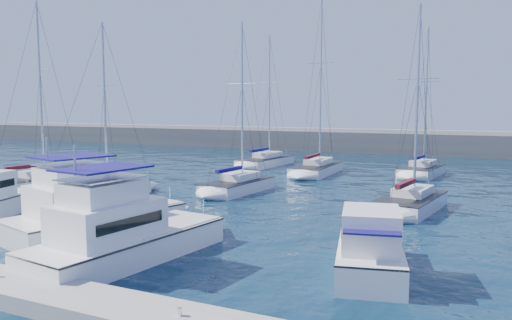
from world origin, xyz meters
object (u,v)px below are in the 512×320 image
at_px(sailboat_mid_b, 99,189).
at_px(sailboat_back_b, 317,168).
at_px(sailboat_mid_c, 238,186).
at_px(sailboat_mid_e, 411,203).
at_px(sailboat_back_c, 422,170).
at_px(motor_yacht_port_inner, 89,213).
at_px(sailboat_mid_a, 38,182).
at_px(motor_yacht_stbd_outer, 370,252).
at_px(sailboat_back_a, 266,161).
at_px(motor_yacht_stbd_inner, 121,237).

bearing_deg(sailboat_mid_b, sailboat_back_b, 77.47).
bearing_deg(sailboat_mid_c, sailboat_mid_e, -0.49).
bearing_deg(sailboat_mid_c, sailboat_back_c, 58.85).
relative_size(motor_yacht_port_inner, sailboat_mid_b, 0.74).
relative_size(sailboat_mid_a, sailboat_mid_b, 1.17).
relative_size(motor_yacht_stbd_outer, sailboat_mid_a, 0.42).
bearing_deg(sailboat_mid_a, sailboat_back_a, 73.38).
height_order(motor_yacht_port_inner, sailboat_mid_a, sailboat_mid_a).
distance_m(sailboat_mid_b, sailboat_back_a, 23.51).
distance_m(motor_yacht_stbd_inner, sailboat_back_c, 35.29).
relative_size(motor_yacht_stbd_inner, sailboat_back_c, 0.67).
xyz_separation_m(motor_yacht_stbd_inner, sailboat_back_a, (-9.00, 35.44, -0.61)).
bearing_deg(sailboat_mid_b, sailboat_mid_c, 51.71).
bearing_deg(sailboat_back_c, sailboat_mid_a, -134.23).
bearing_deg(motor_yacht_stbd_inner, sailboat_back_c, 83.99).
relative_size(sailboat_mid_a, sailboat_back_c, 1.06).
distance_m(sailboat_mid_a, sailboat_back_b, 26.07).
relative_size(motor_yacht_port_inner, sailboat_mid_e, 0.73).
height_order(motor_yacht_port_inner, sailboat_mid_c, sailboat_mid_c).
height_order(motor_yacht_stbd_inner, sailboat_mid_c, sailboat_mid_c).
xyz_separation_m(motor_yacht_port_inner, motor_yacht_stbd_inner, (4.81, -3.10, 0.00)).
bearing_deg(sailboat_back_c, sailboat_mid_b, -125.76).
height_order(sailboat_mid_b, sailboat_back_b, sailboat_back_b).
relative_size(motor_yacht_port_inner, sailboat_back_b, 0.55).
distance_m(sailboat_back_a, sailboat_back_c, 17.43).
bearing_deg(sailboat_mid_b, sailboat_back_a, 99.01).
xyz_separation_m(motor_yacht_stbd_inner, sailboat_mid_b, (-12.56, 12.20, -0.62)).
distance_m(motor_yacht_stbd_outer, sailboat_back_c, 31.35).
xyz_separation_m(sailboat_mid_e, sailboat_back_c, (-1.47, 17.57, 0.02)).
height_order(sailboat_mid_a, sailboat_mid_e, sailboat_mid_a).
bearing_deg(sailboat_back_a, sailboat_mid_b, -93.68).
height_order(motor_yacht_port_inner, sailboat_mid_b, sailboat_mid_b).
bearing_deg(motor_yacht_stbd_outer, sailboat_back_a, 107.37).
bearing_deg(motor_yacht_stbd_inner, sailboat_mid_e, 67.18).
relative_size(motor_yacht_stbd_inner, sailboat_back_a, 0.65).
xyz_separation_m(sailboat_mid_b, sailboat_back_c, (20.95, 22.07, 0.02)).
distance_m(sailboat_mid_e, sailboat_back_a, 26.59).
relative_size(sailboat_back_a, sailboat_back_c, 1.03).
relative_size(motor_yacht_stbd_inner, sailboat_back_b, 0.55).
bearing_deg(sailboat_back_c, sailboat_mid_e, -77.46).
height_order(motor_yacht_port_inner, motor_yacht_stbd_inner, same).
bearing_deg(sailboat_back_b, sailboat_back_a, 150.82).
height_order(sailboat_mid_b, sailboat_back_c, sailboat_back_c).
xyz_separation_m(sailboat_back_b, sailboat_back_c, (9.81, 2.97, -0.02)).
bearing_deg(sailboat_mid_a, sailboat_back_b, 54.09).
bearing_deg(sailboat_back_b, sailboat_mid_c, -100.37).
relative_size(motor_yacht_stbd_inner, motor_yacht_stbd_outer, 1.50).
bearing_deg(sailboat_mid_e, sailboat_mid_a, -163.44).
bearing_deg(sailboat_back_b, sailboat_back_c, 16.29).
xyz_separation_m(sailboat_mid_a, sailboat_back_b, (18.05, 18.81, 0.00)).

